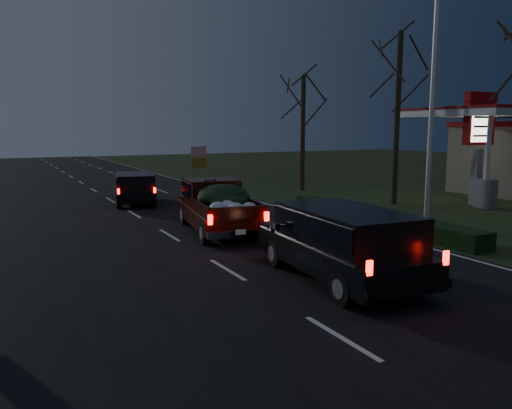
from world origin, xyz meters
name	(u,v)px	position (x,y,z in m)	size (l,w,h in m)	color
ground	(227,270)	(0.00, 0.00, 0.00)	(120.00, 120.00, 0.00)	black
road_asphalt	(227,270)	(0.00, 0.00, 0.01)	(14.00, 120.00, 0.02)	black
hedge_row	(376,218)	(7.80, 3.00, 0.30)	(1.00, 10.00, 0.60)	black
light_pole	(433,84)	(9.50, 2.00, 5.48)	(0.50, 0.90, 9.16)	silver
gas_price_pylon	(479,129)	(16.00, 4.99, 3.77)	(2.00, 0.41, 5.57)	gray
gas_canopy	(489,118)	(18.00, 6.00, 4.35)	(7.10, 6.10, 4.88)	silver
bare_tree_mid	(399,76)	(12.50, 7.00, 6.35)	(3.60, 3.60, 8.50)	black
bare_tree_far	(303,105)	(11.50, 14.00, 5.23)	(3.60, 3.60, 7.00)	black
pickup_truck	(217,203)	(1.84, 4.89, 1.06)	(2.90, 5.65, 2.83)	#390F07
lead_suv	(135,185)	(0.86, 13.19, 0.96)	(2.69, 4.69, 1.27)	black
rear_suv	(343,237)	(2.16, -2.20, 1.14)	(2.58, 5.38, 1.50)	black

